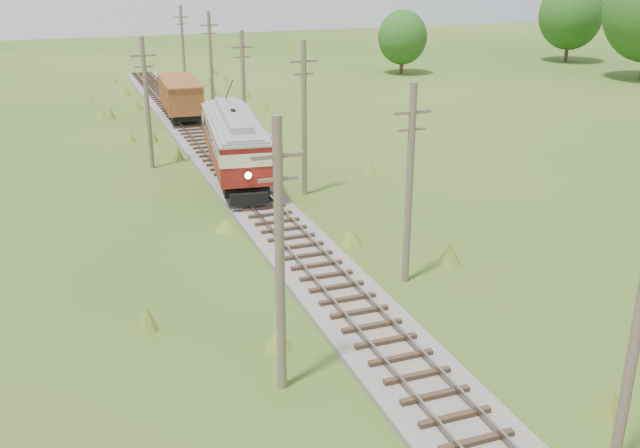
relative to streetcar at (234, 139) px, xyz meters
name	(u,v)px	position (x,y,z in m)	size (l,w,h in m)	color
railbed_main	(240,183)	(0.00, -1.00, -2.53)	(3.60, 96.00, 0.57)	#605B54
streetcar	(234,139)	(0.00, 0.00, 0.00)	(4.62, 13.03, 5.90)	black
gondola	(180,96)	(0.00, 19.27, -0.55)	(3.40, 9.10, 2.97)	black
gravel_pile	(249,127)	(4.17, 12.30, -2.17)	(3.25, 3.45, 1.18)	gray
utility_pole_r_1	(638,327)	(3.10, -30.00, 1.68)	(0.30, 0.30, 8.80)	brown
utility_pole_r_2	(409,184)	(3.30, -17.00, 1.70)	(1.60, 0.30, 8.60)	brown
utility_pole_r_3	(304,118)	(3.20, -4.00, 1.91)	(1.60, 0.30, 9.00)	brown
utility_pole_r_4	(244,87)	(3.00, 9.00, 1.60)	(1.60, 0.30, 8.40)	brown
utility_pole_r_5	(211,61)	(3.40, 22.00, 1.86)	(1.60, 0.30, 8.90)	brown
utility_pole_r_6	(183,47)	(3.20, 35.00, 1.75)	(1.60, 0.30, 8.70)	brown
utility_pole_l_a	(280,257)	(-4.20, -23.00, 1.91)	(1.60, 0.30, 9.00)	brown
utility_pole_l_b	(147,102)	(-4.50, 5.00, 1.70)	(1.60, 0.30, 8.60)	brown
tree_right_5	(571,15)	(56.00, 39.00, 3.47)	(8.40, 8.40, 10.82)	#38281C
tree_mid_b	(402,37)	(30.00, 37.00, 1.61)	(5.88, 5.88, 7.57)	#38281C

